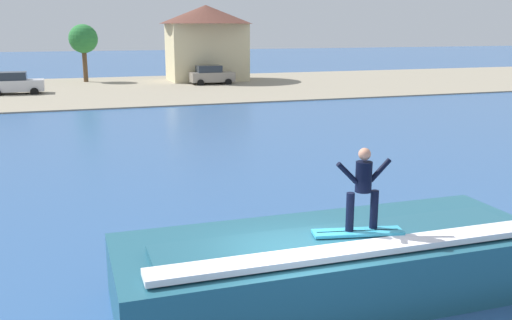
{
  "coord_description": "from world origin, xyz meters",
  "views": [
    {
      "loc": [
        -3.87,
        -8.9,
        5.37
      ],
      "look_at": [
        1.02,
        5.88,
        1.73
      ],
      "focal_mm": 39.9,
      "sensor_mm": 36.0,
      "label": 1
    }
  ],
  "objects": [
    {
      "name": "wave_crest",
      "position": [
        1.02,
        0.84,
        0.67
      ],
      "size": [
        8.77,
        3.17,
        1.43
      ],
      "color": "#21596C",
      "rests_on": "ground_plane"
    },
    {
      "name": "surfboard",
      "position": [
        1.32,
        0.45,
        1.46
      ],
      "size": [
        1.82,
        0.76,
        0.06
      ],
      "color": "#33A5CC",
      "rests_on": "wave_crest"
    },
    {
      "name": "surfer",
      "position": [
        1.42,
        0.5,
        2.4
      ],
      "size": [
        1.18,
        0.32,
        1.64
      ],
      "color": "black",
      "rests_on": "surfboard"
    },
    {
      "name": "shoreline_bank",
      "position": [
        0.0,
        42.46,
        0.05
      ],
      "size": [
        120.0,
        24.67,
        0.1
      ],
      "color": "gray",
      "rests_on": "ground_plane"
    },
    {
      "name": "car_near_shore",
      "position": [
        -7.92,
        40.94,
        0.95
      ],
      "size": [
        4.3,
        2.16,
        1.86
      ],
      "color": "silver",
      "rests_on": "ground_plane"
    },
    {
      "name": "car_far_shore",
      "position": [
        9.13,
        43.95,
        0.95
      ],
      "size": [
        4.1,
        2.22,
        1.86
      ],
      "color": "gray",
      "rests_on": "ground_plane"
    },
    {
      "name": "house_gabled_white",
      "position": [
        9.69,
        48.02,
        4.39
      ],
      "size": [
        9.33,
        9.33,
        7.52
      ],
      "color": "beige",
      "rests_on": "ground_plane"
    },
    {
      "name": "tree_short_bushy",
      "position": [
        -2.1,
        50.06,
        4.2
      ],
      "size": [
        2.78,
        2.78,
        5.67
      ],
      "color": "brown",
      "rests_on": "ground_plane"
    }
  ]
}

